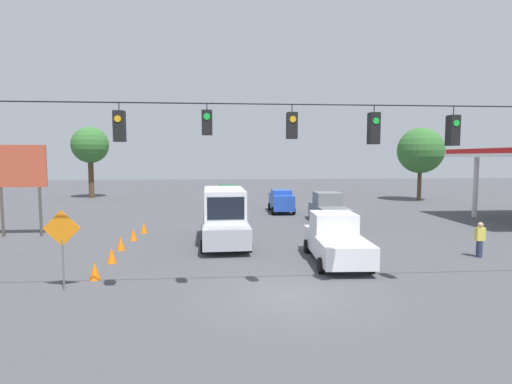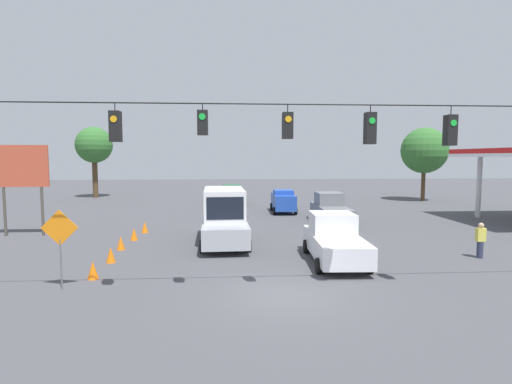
{
  "view_description": "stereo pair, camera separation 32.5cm",
  "coord_description": "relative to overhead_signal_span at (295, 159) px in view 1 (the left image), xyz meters",
  "views": [
    {
      "loc": [
        2.16,
        13.01,
        4.68
      ],
      "look_at": [
        0.38,
        -9.04,
        2.72
      ],
      "focal_mm": 28.0,
      "sensor_mm": 36.0,
      "label": 1
    },
    {
      "loc": [
        1.83,
        13.04,
        4.68
      ],
      "look_at": [
        0.38,
        -9.04,
        2.72
      ],
      "focal_mm": 28.0,
      "sensor_mm": 36.0,
      "label": 2
    }
  ],
  "objects": [
    {
      "name": "box_truck_silver_withflow_mid",
      "position": [
        2.24,
        -9.03,
        -3.15
      ],
      "size": [
        2.72,
        6.88,
        2.93
      ],
      "color": "#A8AAB2",
      "rests_on": "ground_plane"
    },
    {
      "name": "tree_horizon_right",
      "position": [
        17.35,
        -34.18,
        1.34
      ],
      "size": [
        4.09,
        4.09,
        8.06
      ],
      "color": "#4C3823",
      "rests_on": "ground_plane"
    },
    {
      "name": "pickup_truck_white_crossing_near",
      "position": [
        -2.73,
        -4.67,
        -3.62
      ],
      "size": [
        2.46,
        5.44,
        2.12
      ],
      "color": "silver",
      "rests_on": "ground_plane"
    },
    {
      "name": "overhead_signal_span",
      "position": [
        0.0,
        0.0,
        0.0
      ],
      "size": [
        23.51,
        0.38,
        7.06
      ],
      "color": "#939399",
      "rests_on": "ground_plane"
    },
    {
      "name": "traffic_cone_nearest",
      "position": [
        7.19,
        -2.69,
        -4.25
      ],
      "size": [
        0.41,
        0.41,
        0.69
      ],
      "primitive_type": "cone",
      "color": "orange",
      "rests_on": "ground_plane"
    },
    {
      "name": "work_zone_sign",
      "position": [
        7.88,
        -1.54,
        -2.61
      ],
      "size": [
        1.27,
        0.06,
        2.84
      ],
      "color": "slate",
      "rests_on": "ground_plane"
    },
    {
      "name": "pedestrian",
      "position": [
        -9.62,
        -4.78,
        -3.78
      ],
      "size": [
        0.4,
        0.28,
        1.65
      ],
      "color": "#2D334C",
      "rests_on": "ground_plane"
    },
    {
      "name": "tree_horizon_left",
      "position": [
        -18.55,
        -28.28,
        0.72
      ],
      "size": [
        4.81,
        4.81,
        7.74
      ],
      "color": "#4C3823",
      "rests_on": "ground_plane"
    },
    {
      "name": "sedan_green_withflow_deep",
      "position": [
        1.75,
        -26.6,
        -3.59
      ],
      "size": [
        2.3,
        4.29,
        1.94
      ],
      "color": "#236038",
      "rests_on": "ground_plane"
    },
    {
      "name": "traffic_cone_second",
      "position": [
        7.22,
        -5.1,
        -4.25
      ],
      "size": [
        0.41,
        0.41,
        0.69
      ],
      "primitive_type": "cone",
      "color": "orange",
      "rests_on": "ground_plane"
    },
    {
      "name": "ground_plane",
      "position": [
        0.1,
        -0.4,
        -4.6
      ],
      "size": [
        140.0,
        140.0,
        0.0
      ],
      "primitive_type": "plane",
      "color": "#47474C"
    },
    {
      "name": "roadside_billboard",
      "position": [
        14.1,
        -11.58,
        -0.84
      ],
      "size": [
        3.08,
        0.16,
        5.36
      ],
      "color": "#4C473D",
      "rests_on": "ground_plane"
    },
    {
      "name": "traffic_cone_third",
      "position": [
        7.44,
        -7.55,
        -4.25
      ],
      "size": [
        0.41,
        0.41,
        0.69
      ],
      "primitive_type": "cone",
      "color": "orange",
      "rests_on": "ground_plane"
    },
    {
      "name": "sedan_blue_oncoming_deep",
      "position": [
        -2.56,
        -20.48,
        -3.6
      ],
      "size": [
        1.98,
        4.13,
        1.91
      ],
      "color": "#234CB2",
      "rests_on": "ground_plane"
    },
    {
      "name": "traffic_cone_fourth",
      "position": [
        7.32,
        -9.86,
        -4.25
      ],
      "size": [
        0.41,
        0.41,
        0.69
      ],
      "primitive_type": "cone",
      "color": "orange",
      "rests_on": "ground_plane"
    },
    {
      "name": "traffic_cone_fifth",
      "position": [
        7.19,
        -12.08,
        -4.25
      ],
      "size": [
        0.41,
        0.41,
        0.69
      ],
      "primitive_type": "cone",
      "color": "orange",
      "rests_on": "ground_plane"
    },
    {
      "name": "pickup_truck_grey_oncoming_far",
      "position": [
        -5.19,
        -15.01,
        -3.62
      ],
      "size": [
        2.18,
        5.47,
        2.12
      ],
      "color": "slate",
      "rests_on": "ground_plane"
    }
  ]
}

